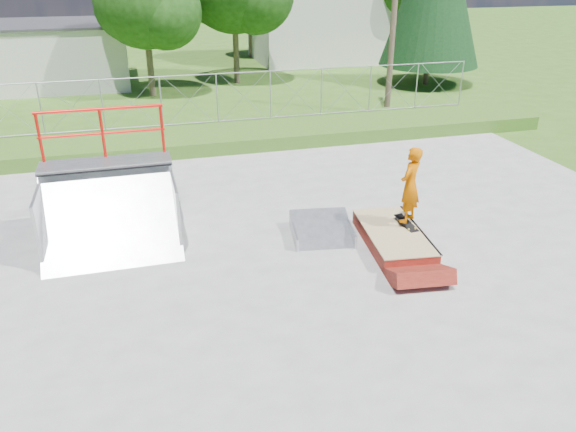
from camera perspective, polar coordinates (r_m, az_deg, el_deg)
The scene contains 12 objects.
ground at distance 11.86m, azimuth 1.06°, elevation -5.92°, with size 120.00×120.00×0.00m, color #375F1B.
concrete_pad at distance 11.85m, azimuth 1.07°, elevation -5.83°, with size 20.00×16.00×0.04m, color gray.
grass_berm at distance 20.34m, azimuth -6.60°, elevation 8.02°, with size 24.00×3.00×0.50m, color #375F1B.
grind_box at distance 13.12m, azimuth 10.62°, elevation -2.22°, with size 1.55×2.72×0.38m.
quarter_pipe at distance 12.95m, azimuth -17.92°, elevation 2.80°, with size 2.95×2.49×2.95m, color #989CA0, non-canonical shape.
flat_bank_ramp at distance 13.25m, azimuth 3.47°, elevation -1.42°, with size 1.39×1.48×0.43m, color #989CA0, non-canonical shape.
skateboard at distance 13.34m, azimuth 11.94°, elevation -0.73°, with size 0.22×0.80×0.02m, color black.
skater at distance 13.00m, azimuth 12.27°, elevation 2.79°, with size 0.64×0.42×1.77m, color #CB5E00.
chain_link_fence at distance 21.00m, azimuth -7.22°, elevation 11.77°, with size 20.00×0.06×1.80m, color #97999F, non-canonical shape.
utility_building_flat at distance 32.49m, azimuth -25.13°, elevation 14.48°, with size 10.00×6.00×3.00m, color silver.
utility_pole at distance 24.23m, azimuth 10.71°, elevation 19.50°, with size 0.24×0.24×8.00m, color brown.
tree_left_near at distance 27.69m, azimuth -13.88°, elevation 20.34°, with size 4.76×4.48×6.65m.
Camera 1 is at (-2.93, -9.77, 6.05)m, focal length 35.00 mm.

